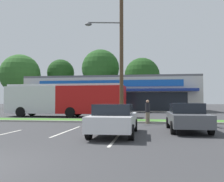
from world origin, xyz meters
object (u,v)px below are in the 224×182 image
(utility_pole, at_px, (120,48))
(city_bus, at_px, (66,99))
(car_1, at_px, (187,117))
(pedestrian_near_bench, at_px, (148,112))
(car_0, at_px, (114,119))

(utility_pole, bearing_deg, city_bus, 140.41)
(utility_pole, bearing_deg, car_1, -53.47)
(car_1, height_order, pedestrian_near_bench, pedestrian_near_bench)
(utility_pole, xyz_separation_m, car_0, (0.61, -7.79, -4.98))
(city_bus, xyz_separation_m, pedestrian_near_bench, (8.20, -6.68, -0.93))
(utility_pole, distance_m, car_0, 9.26)
(car_1, distance_m, pedestrian_near_bench, 4.52)
(car_1, bearing_deg, city_bus, -136.16)
(pedestrian_near_bench, bearing_deg, car_1, -146.85)
(car_0, bearing_deg, city_bus, 27.52)
(city_bus, relative_size, pedestrian_near_bench, 7.28)
(city_bus, relative_size, car_1, 2.65)
(utility_pole, height_order, car_1, utility_pole)
(city_bus, relative_size, car_0, 2.55)
(utility_pole, distance_m, car_1, 8.65)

